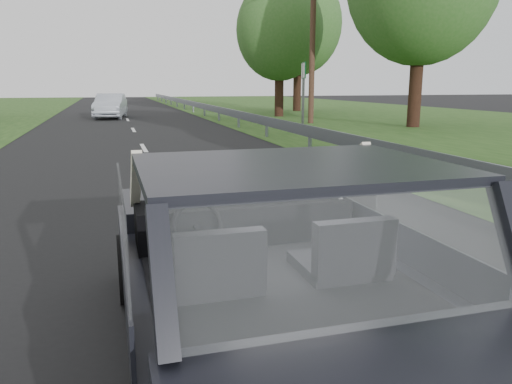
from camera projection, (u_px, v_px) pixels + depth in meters
ground at (268, 365)px, 3.36m from camera, size 140.00×140.00×0.00m
subject_car at (268, 264)px, 3.21m from camera, size 1.80×4.00×1.45m
dashboard at (243, 220)px, 3.77m from camera, size 1.58×0.45×0.30m
driver_seat at (216, 262)px, 2.79m from camera, size 0.50×0.72×0.42m
passenger_seat at (346, 249)px, 3.01m from camera, size 0.50×0.72×0.42m
steering_wheel at (197, 226)px, 3.37m from camera, size 0.36×0.36×0.04m
cat at (266, 187)px, 3.78m from camera, size 0.63×0.26×0.28m
guardrail at (306, 131)px, 13.80m from camera, size 0.05×90.00×0.32m
other_car at (110, 106)px, 27.14m from camera, size 2.11×4.20×1.33m
highway_sign at (303, 96)px, 20.41m from camera, size 0.37×1.07×2.70m
utility_pole at (313, 36)px, 22.89m from camera, size 0.34×0.34×7.97m
tree_1 at (420, 13)px, 20.72m from camera, size 6.76×6.76×9.49m
tree_2 at (280, 50)px, 27.92m from camera, size 6.37×6.37×7.34m
tree_3 at (298, 45)px, 33.41m from camera, size 7.11×7.11×8.78m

